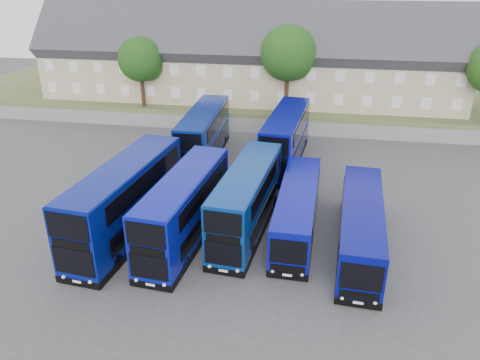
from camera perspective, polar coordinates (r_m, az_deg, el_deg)
name	(u,v)px	position (r m, az deg, el deg)	size (l,w,h in m)	color
ground	(218,256)	(29.69, -2.65, -9.29)	(120.00, 120.00, 0.00)	#444449
retaining_wall	(265,126)	(50.82, 3.12, 6.57)	(70.00, 0.40, 1.50)	slate
earth_bank	(275,100)	(60.28, 4.30, 9.72)	(80.00, 20.00, 2.00)	#4D5A32
terrace_row	(247,60)	(55.54, 0.87, 14.40)	(48.00, 10.40, 11.20)	tan
dd_front_left	(126,202)	(31.74, -13.72, -2.57)	(4.08, 12.55, 4.90)	navy
dd_front_mid	(185,210)	(30.47, -6.74, -3.65)	(3.56, 11.44, 4.48)	#081199
dd_front_right	(247,202)	(31.37, 0.85, -2.64)	(3.55, 11.31, 4.42)	navy
dd_rear_left	(204,136)	(43.33, -4.44, 5.37)	(2.88, 11.64, 4.61)	navy
dd_rear_right	(286,139)	(42.47, 5.58, 4.96)	(3.70, 11.90, 4.66)	#08099E
coach_east_a	(297,211)	(31.78, 6.98, -3.73)	(2.76, 11.62, 3.16)	#080B98
coach_east_b	(361,227)	(30.50, 14.48, -5.61)	(3.19, 12.03, 3.25)	#060978
tree_west	(142,61)	(53.61, -11.89, 14.01)	(4.80, 4.80, 7.65)	#382314
tree_mid	(289,55)	(50.40, 6.05, 14.90)	(5.76, 5.76, 9.18)	#382314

